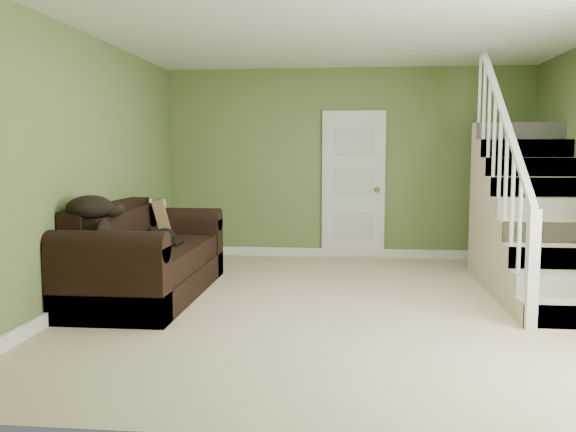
% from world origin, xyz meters
% --- Properties ---
extents(floor, '(5.00, 5.50, 0.01)m').
position_xyz_m(floor, '(0.00, 0.00, 0.00)').
color(floor, '#C7B590').
rests_on(floor, ground).
extents(ceiling, '(5.00, 5.50, 0.01)m').
position_xyz_m(ceiling, '(0.00, 0.00, 2.60)').
color(ceiling, white).
rests_on(ceiling, wall_back).
extents(wall_back, '(5.00, 0.04, 2.60)m').
position_xyz_m(wall_back, '(0.00, 2.75, 1.30)').
color(wall_back, olive).
rests_on(wall_back, floor).
extents(wall_front, '(5.00, 0.04, 2.60)m').
position_xyz_m(wall_front, '(0.00, -2.75, 1.30)').
color(wall_front, olive).
rests_on(wall_front, floor).
extents(wall_left, '(0.04, 5.50, 2.60)m').
position_xyz_m(wall_left, '(-2.50, 0.00, 1.30)').
color(wall_left, olive).
rests_on(wall_left, floor).
extents(baseboard_back, '(5.00, 0.04, 0.12)m').
position_xyz_m(baseboard_back, '(0.00, 2.72, 0.06)').
color(baseboard_back, white).
rests_on(baseboard_back, floor).
extents(baseboard_left, '(0.04, 5.50, 0.12)m').
position_xyz_m(baseboard_left, '(-2.47, 0.00, 0.06)').
color(baseboard_left, white).
rests_on(baseboard_left, floor).
extents(door, '(0.86, 0.12, 2.02)m').
position_xyz_m(door, '(0.10, 2.71, 1.01)').
color(door, white).
rests_on(door, floor).
extents(staircase, '(1.00, 2.51, 2.82)m').
position_xyz_m(staircase, '(1.99, 0.97, 0.64)').
color(staircase, '#C7B590').
rests_on(staircase, floor).
extents(sofa, '(1.02, 2.37, 0.94)m').
position_xyz_m(sofa, '(-2.02, 0.23, 0.36)').
color(sofa, black).
rests_on(sofa, floor).
extents(side_table, '(0.62, 0.62, 0.89)m').
position_xyz_m(side_table, '(-2.27, 1.47, 0.34)').
color(side_table, black).
rests_on(side_table, floor).
extents(cat, '(0.29, 0.52, 0.25)m').
position_xyz_m(cat, '(-1.82, 0.21, 0.60)').
color(cat, black).
rests_on(cat, sofa).
extents(banana, '(0.06, 0.20, 0.05)m').
position_xyz_m(banana, '(-1.92, -0.06, 0.54)').
color(banana, gold).
rests_on(banana, sofa).
extents(throw_pillow, '(0.33, 0.49, 0.46)m').
position_xyz_m(throw_pillow, '(-2.05, 0.93, 0.71)').
color(throw_pillow, '#46331C').
rests_on(throw_pillow, sofa).
extents(throw_blanket, '(0.50, 0.58, 0.21)m').
position_xyz_m(throw_blanket, '(-2.26, -0.49, 0.97)').
color(throw_blanket, black).
rests_on(throw_blanket, sofa).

